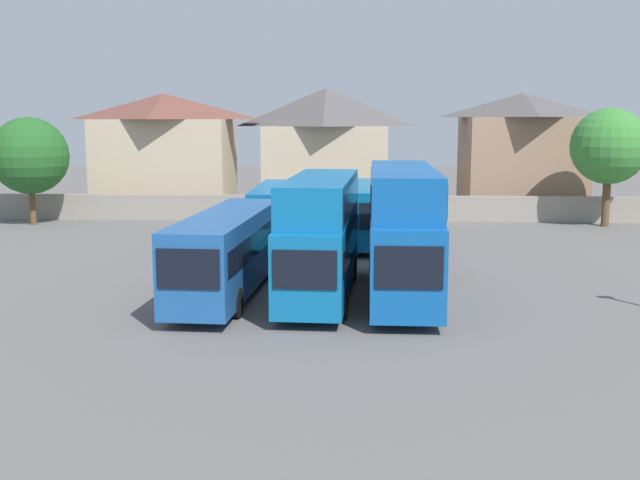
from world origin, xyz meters
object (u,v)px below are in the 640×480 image
tree_behind_wall (609,147)px  bus_6 (377,210)px  house_terrace_right (521,152)px  bus_3 (402,225)px  bus_5 (330,209)px  bus_1 (228,248)px  house_terrace_left (165,151)px  bus_2 (321,230)px  house_terrace_centre (326,148)px  bus_4 (278,210)px  tree_left_of_lot (30,156)px

tree_behind_wall → bus_6: bearing=-152.1°
house_terrace_right → bus_3: bearing=-110.0°
bus_3 → bus_5: 13.78m
bus_1 → house_terrace_left: size_ratio=1.11×
bus_2 → house_terrace_left: 32.86m
bus_3 → bus_6: (-0.68, 13.04, -0.97)m
bus_5 → tree_behind_wall: (18.21, 7.92, 3.36)m
bus_2 → bus_6: (2.59, 13.46, -0.78)m
house_terrace_left → tree_behind_wall: size_ratio=1.36×
bus_6 → house_terrace_centre: size_ratio=1.02×
bus_4 → house_terrace_centre: bearing=172.2°
bus_4 → bus_6: bearing=85.6°
bus_6 → bus_5: bearing=-96.4°
house_terrace_left → tree_left_of_lot: bearing=-127.3°
bus_6 → house_terrace_left: (-16.31, 16.34, 2.69)m
bus_3 → bus_6: 13.09m
bus_3 → bus_6: bus_3 is taller
bus_3 → tree_left_of_lot: (-23.95, 20.24, 1.77)m
bus_2 → tree_left_of_lot: (-20.68, 20.66, 1.96)m
house_terrace_left → house_terrace_centre: (12.62, 1.16, 0.24)m
house_terrace_left → tree_left_of_lot: house_terrace_left is taller
tree_left_of_lot → bus_6: bearing=-17.2°
bus_6 → house_terrace_centre: house_terrace_centre is taller
bus_4 → house_terrace_right: bearing=132.4°
bus_6 → tree_behind_wall: bearing=117.3°
bus_2 → bus_5: bearing=-176.7°
bus_1 → tree_behind_wall: 30.87m
bus_2 → tree_left_of_lot: bearing=-132.2°
house_terrace_centre → house_terrace_right: house_terrace_centre is taller
bus_1 → bus_2: (3.78, -0.14, 0.80)m
bus_1 → bus_6: size_ratio=1.16×
bus_5 → bus_4: bearing=-93.5°
bus_4 → house_terrace_centre: (2.09, 17.15, 3.00)m
bus_5 → tree_behind_wall: size_ratio=1.32×
bus_1 → house_terrace_right: (17.86, 29.96, 2.71)m
bus_6 → bus_3: bearing=2.4°
bus_2 → bus_3: (3.27, 0.42, 0.19)m
bus_2 → bus_3: 3.31m
tree_left_of_lot → bus_3: bearing=-40.2°
house_terrace_right → bus_2: bearing=-115.1°
bus_1 → tree_behind_wall: tree_behind_wall is taller
bus_1 → tree_behind_wall: bearing=137.7°
bus_1 → bus_6: bearing=157.6°
bus_5 → bus_3: bearing=12.2°
bus_3 → bus_5: (-3.40, 13.32, -0.94)m
bus_1 → bus_5: size_ratio=1.14×
bus_4 → tree_behind_wall: size_ratio=1.32×
house_terrace_left → tree_behind_wall: 32.83m
bus_6 → house_terrace_right: house_terrace_right is taller
bus_1 → house_terrace_right: 34.99m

